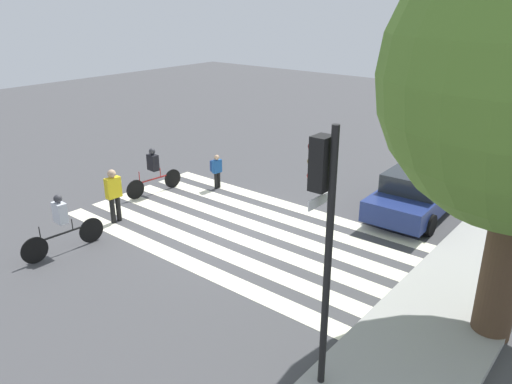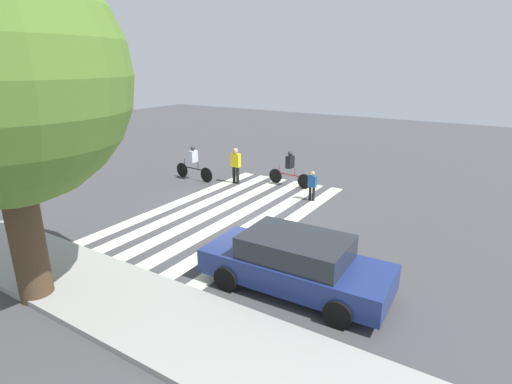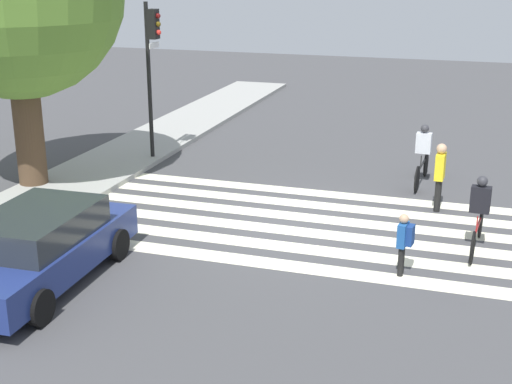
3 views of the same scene
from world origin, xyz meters
The scene contains 9 objects.
ground_plane centered at (0.00, 0.00, 0.00)m, with size 60.00×60.00×0.00m, color #444447.
sidewalk_curb centered at (0.00, 6.25, 0.07)m, with size 36.00×2.50×0.14m.
crosswalk_stripes centered at (0.00, 0.00, 0.00)m, with size 5.26×10.00×0.01m.
traffic_light centered at (3.95, 5.20, 3.28)m, with size 0.60×0.50×4.69m.
pedestrian_adult_blue_shirt centered at (1.97, -3.25, 0.94)m, with size 0.47×0.25×1.67m.
pedestrian_adult_yellow_jacket centered at (-2.08, -2.88, 0.73)m, with size 0.36×0.31×1.24m.
cyclist_near_curb centered at (4.03, -2.67, 0.87)m, with size 2.31×0.41×1.65m.
cyclist_far_lane centered at (-0.35, -4.21, 0.87)m, with size 2.22×0.42×1.62m.
car_parked_far_curb centered at (-4.55, 3.55, 0.74)m, with size 4.67×2.08×1.44m.
Camera 1 is at (10.00, 8.82, 6.34)m, focal length 35.00 mm.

